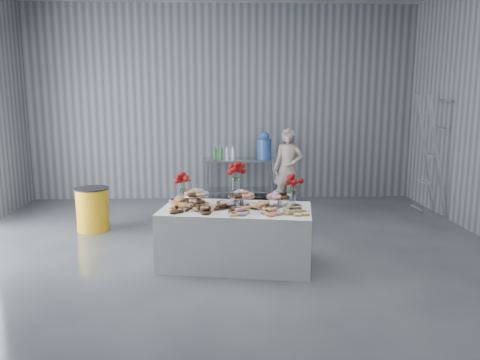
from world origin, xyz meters
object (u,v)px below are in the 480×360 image
object	(u,v)px
water_jug	(264,146)
trash_barrel	(92,209)
stepladder	(431,155)
display_table	(236,236)
person	(288,169)
prep_table	(240,172)

from	to	relation	value
water_jug	trash_barrel	size ratio (longest dim) A/B	0.79
water_jug	stepladder	bearing A→B (deg)	-22.92
water_jug	trash_barrel	bearing A→B (deg)	-146.53
trash_barrel	stepladder	bearing A→B (deg)	7.17
display_table	person	xyz separation A→B (m)	(1.11, 3.06, 0.40)
water_jug	stepladder	size ratio (longest dim) A/B	0.25
display_table	prep_table	bearing A→B (deg)	86.89
water_jug	stepladder	distance (m)	3.16
water_jug	trash_barrel	distance (m)	3.66
prep_table	person	xyz separation A→B (m)	(0.92, -0.56, 0.16)
trash_barrel	display_table	bearing A→B (deg)	-35.81
trash_barrel	stepladder	size ratio (longest dim) A/B	0.32
display_table	person	size ratio (longest dim) A/B	1.22
stepladder	water_jug	bearing A→B (deg)	157.08
person	trash_barrel	xyz separation A→B (m)	(-3.40, -1.41, -0.42)
display_table	trash_barrel	world-z (taller)	display_table
display_table	person	world-z (taller)	person
person	trash_barrel	bearing A→B (deg)	-138.88
water_jug	prep_table	bearing A→B (deg)	180.00
prep_table	trash_barrel	distance (m)	3.18
display_table	trash_barrel	size ratio (longest dim) A/B	2.69
stepladder	prep_table	bearing A→B (deg)	160.16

